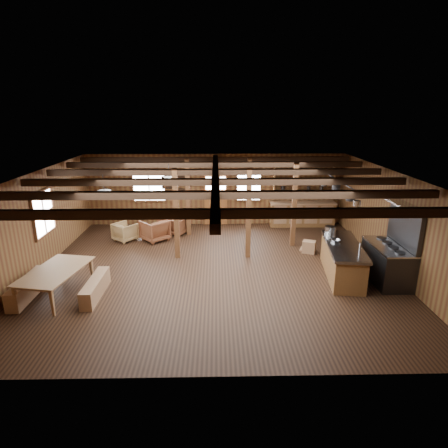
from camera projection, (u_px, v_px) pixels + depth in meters
The scene contains 22 objects.
room at pixel (216, 224), 10.41m from camera, with size 10.04×9.04×2.84m.
ceiling_joists at pixel (215, 177), 10.19m from camera, with size 9.80×8.82×0.18m.
timber_posts at pixel (231, 205), 12.40m from camera, with size 3.95×2.35×2.80m.
back_door at pixel (216, 203), 14.81m from camera, with size 1.02×0.08×2.15m.
window_back_left at pixel (149, 185), 14.55m from camera, with size 1.32×0.06×1.32m.
window_back_right at pixel (249, 185), 14.63m from camera, with size 1.02×0.06×1.32m.
window_left at pixel (43, 213), 10.72m from camera, with size 0.14×1.24×1.32m.
notice_boards at pixel (177, 184), 14.56m from camera, with size 1.08×0.03×0.90m.
back_counter at pixel (302, 211), 14.73m from camera, with size 2.55×0.60×2.45m.
pendant_lamps at pixel (140, 187), 11.06m from camera, with size 1.86×2.36×0.66m.
pot_rack at pixel (339, 189), 10.54m from camera, with size 0.30×3.00×0.45m.
kitchen_island at pixel (342, 260), 10.31m from camera, with size 1.20×2.59×1.20m.
step_stool at pixel (309, 247), 12.05m from camera, with size 0.45×0.32×0.40m, color #8B613F.
commercial_range at pixel (390, 257), 9.95m from camera, with size 0.89×1.74×2.15m.
dining_table at pixel (58, 283), 9.23m from camera, with size 1.98×1.10×0.70m, color #946A43.
bench_wall at pixel (28, 288), 9.25m from camera, with size 0.32×1.71×0.47m, color #8B613F.
bench_aisle at pixel (96, 287), 9.29m from camera, with size 0.30×1.60×0.44m, color #8B613F.
armchair_a at pixel (155, 230), 13.12m from camera, with size 0.81×0.83×0.75m, color brown.
armchair_b at pixel (177, 226), 13.81m from camera, with size 0.67×0.69×0.62m, color #5A301B.
armchair_c at pixel (125, 232), 13.13m from camera, with size 0.69×0.71×0.64m, color olive.
counter_pot at pixel (330, 229), 11.10m from camera, with size 0.32×0.32×0.19m, color #B0B3B7.
bowl at pixel (336, 240), 10.36m from camera, with size 0.25×0.25×0.06m, color silver.
Camera 1 is at (0.02, -9.94, 4.50)m, focal length 30.00 mm.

